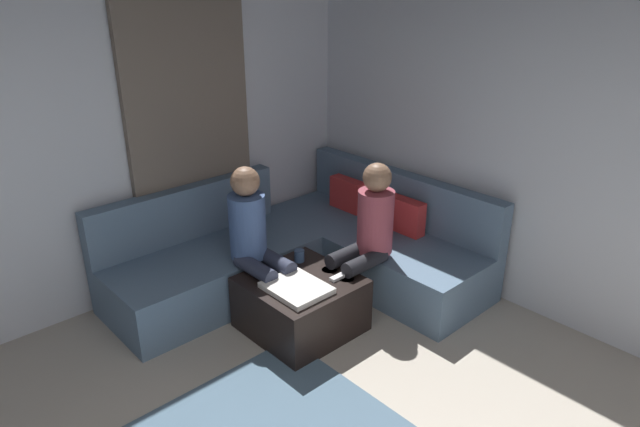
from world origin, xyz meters
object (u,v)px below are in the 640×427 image
at_px(ottoman, 301,304).
at_px(game_remote, 339,277).
at_px(person_on_couch_back, 366,234).
at_px(coffee_mug, 299,256).
at_px(person_on_couch_side, 256,239).
at_px(sectional_couch, 306,251).

height_order(ottoman, game_remote, game_remote).
bearing_deg(ottoman, person_on_couch_back, 77.12).
relative_size(ottoman, coffee_mug, 8.00).
height_order(coffee_mug, person_on_couch_side, person_on_couch_side).
height_order(person_on_couch_back, person_on_couch_side, same).
bearing_deg(ottoman, sectional_couch, 135.61).
bearing_deg(sectional_couch, person_on_couch_back, 4.86).
height_order(sectional_couch, person_on_couch_back, person_on_couch_back).
bearing_deg(ottoman, person_on_couch_side, -162.34).
height_order(coffee_mug, person_on_couch_back, person_on_couch_back).
bearing_deg(coffee_mug, sectional_couch, 132.34).
relative_size(sectional_couch, person_on_couch_side, 2.12).
bearing_deg(game_remote, sectional_couch, 157.62).
xyz_separation_m(coffee_mug, person_on_couch_side, (-0.15, -0.30, 0.19)).
xyz_separation_m(ottoman, person_on_couch_side, (-0.37, -0.12, 0.45)).
height_order(ottoman, person_on_couch_side, person_on_couch_side).
height_order(ottoman, coffee_mug, coffee_mug).
xyz_separation_m(game_remote, person_on_couch_side, (-0.55, -0.34, 0.23)).
distance_m(game_remote, person_on_couch_side, 0.68).
bearing_deg(coffee_mug, person_on_couch_back, 47.66).
height_order(ottoman, person_on_couch_back, person_on_couch_back).
bearing_deg(coffee_mug, person_on_couch_side, -116.84).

